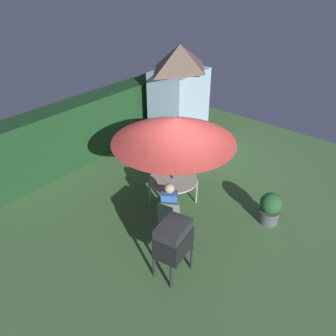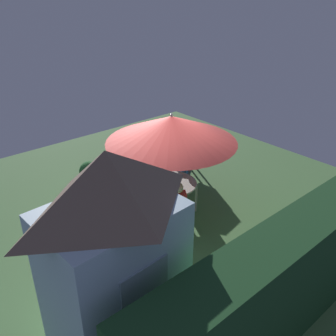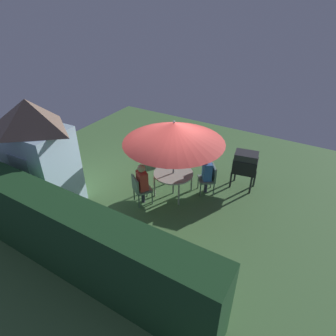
# 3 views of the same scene
# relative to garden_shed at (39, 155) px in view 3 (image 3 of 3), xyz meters

# --- Properties ---
(ground_plane) EXTENTS (11.00, 11.00, 0.00)m
(ground_plane) POSITION_rel_garden_shed_xyz_m (-2.47, -2.17, -1.56)
(ground_plane) COLOR #47703D
(hedge_backdrop) EXTENTS (6.55, 0.74, 1.82)m
(hedge_backdrop) POSITION_rel_garden_shed_xyz_m (-2.47, 1.33, -0.65)
(hedge_backdrop) COLOR #193D1E
(hedge_backdrop) RESTS_ON ground
(garden_shed) EXTENTS (1.84, 1.38, 3.06)m
(garden_shed) POSITION_rel_garden_shed_xyz_m (0.00, 0.00, 0.00)
(garden_shed) COLOR #9EBCD1
(garden_shed) RESTS_ON ground
(patio_table) EXTENTS (1.16, 1.16, 0.73)m
(patio_table) POSITION_rel_garden_shed_xyz_m (-2.86, -2.15, -0.89)
(patio_table) COLOR #B2ADA3
(patio_table) RESTS_ON ground
(patio_umbrella) EXTENTS (2.80, 2.80, 2.36)m
(patio_umbrella) POSITION_rel_garden_shed_xyz_m (-2.86, -2.15, 0.45)
(patio_umbrella) COLOR #4C4C51
(patio_umbrella) RESTS_ON ground
(bbq_grill) EXTENTS (0.78, 0.62, 1.20)m
(bbq_grill) POSITION_rel_garden_shed_xyz_m (-4.54, -3.54, -0.71)
(bbq_grill) COLOR black
(bbq_grill) RESTS_ON ground
(chair_near_shed) EXTENTS (0.64, 0.64, 0.90)m
(chair_near_shed) POSITION_rel_garden_shed_xyz_m (-2.28, -1.27, -1.04)
(chair_near_shed) COLOR slate
(chair_near_shed) RESTS_ON ground
(chair_far_side) EXTENTS (0.64, 0.64, 0.90)m
(chair_far_side) POSITION_rel_garden_shed_xyz_m (-3.75, -2.76, -1.04)
(chair_far_side) COLOR slate
(chair_far_side) RESTS_ON ground
(potted_plant_by_shed) EXTENTS (0.50, 0.50, 0.76)m
(potted_plant_by_shed) POSITION_rel_garden_shed_xyz_m (-1.96, -4.25, -1.17)
(potted_plant_by_shed) COLOR #4C4C51
(potted_plant_by_shed) RESTS_ON ground
(person_in_red) EXTENTS (0.42, 0.39, 1.26)m
(person_in_red) POSITION_rel_garden_shed_xyz_m (-2.32, -1.34, -0.78)
(person_in_red) COLOR #CC3D33
(person_in_red) RESTS_ON ground
(person_in_blue) EXTENTS (0.39, 0.42, 1.26)m
(person_in_blue) POSITION_rel_garden_shed_xyz_m (-3.67, -2.71, -0.78)
(person_in_blue) COLOR #3866B2
(person_in_blue) RESTS_ON ground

